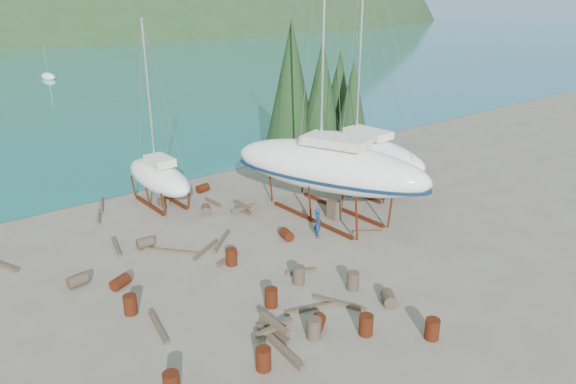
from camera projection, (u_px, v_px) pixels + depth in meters
ground at (301, 258)px, 26.98m from camera, size 600.00×600.00×0.00m
far_house_right at (14, 32)px, 181.43m from camera, size 6.60×5.60×5.60m
cypress_near_right at (322, 93)px, 41.12m from camera, size 3.60×3.60×10.00m
cypress_mid_right at (352, 106)px, 40.87m from camera, size 3.06×3.06×8.50m
cypress_back_left at (291, 81)px, 41.37m from camera, size 4.14×4.14×11.50m
cypress_far_right at (339, 95)px, 43.84m from camera, size 3.24×3.24×9.00m
moored_boat_mid at (48, 77)px, 90.73m from camera, size 2.00×5.00×6.05m
large_sailboat_near at (328, 166)px, 31.22m from camera, size 7.84×13.42×20.32m
large_sailboat_far at (361, 152)px, 36.06m from camera, size 3.32×10.69×16.82m
small_sailboat_shore at (159, 176)px, 33.57m from camera, size 2.36×7.38×11.79m
worker at (318, 223)px, 29.14m from camera, size 0.71×0.76×1.75m
drum_0 at (171, 384)px, 17.42m from camera, size 0.58×0.58×0.88m
drum_1 at (389, 298)px, 22.78m from camera, size 0.99×1.05×0.58m
drum_2 at (120, 282)px, 24.08m from camera, size 1.04×0.89×0.58m
drum_3 at (366, 325)px, 20.62m from camera, size 0.58×0.58×0.88m
drum_4 at (203, 188)px, 36.32m from camera, size 0.96×0.71×0.58m
drum_5 at (299, 275)px, 24.40m from camera, size 0.58×0.58×0.88m
drum_6 at (286, 234)px, 29.04m from camera, size 0.76×0.99×0.58m
drum_7 at (432, 329)px, 20.36m from camera, size 0.58×0.58×0.88m
drum_8 at (130, 305)px, 22.02m from camera, size 0.58×0.58×0.88m
drum_9 at (145, 243)px, 28.04m from camera, size 0.94×0.68×0.58m
drum_10 at (271, 298)px, 22.53m from camera, size 0.58×0.58×0.88m
drum_11 at (206, 210)px, 32.54m from camera, size 0.94×1.05×0.58m
drum_12 at (317, 323)px, 20.97m from camera, size 1.05×0.98×0.58m
drum_13 at (263, 359)px, 18.65m from camera, size 0.58×0.58×0.88m
drum_14 at (231, 257)px, 26.15m from camera, size 0.58×0.58×0.88m
drum_15 at (77, 280)px, 24.22m from camera, size 0.92×0.65×0.58m
drum_16 at (314, 329)px, 20.39m from camera, size 0.58×0.58×0.88m
drum_17 at (353, 281)px, 23.89m from camera, size 0.58×0.58×0.88m
timber_0 at (99, 216)px, 32.04m from camera, size 0.98×2.16×0.14m
timber_1 at (368, 232)px, 29.82m from camera, size 1.49×1.20×0.19m
timber_2 at (4, 266)px, 25.93m from camera, size 0.90×1.88×0.19m
timber_3 at (312, 308)px, 22.42m from camera, size 2.44×0.96×0.15m
timber_5 at (339, 303)px, 22.76m from camera, size 1.16×2.31×0.16m
timber_6 at (213, 202)px, 34.26m from camera, size 0.23×1.86×0.19m
timber_7 at (301, 272)px, 25.43m from camera, size 1.48×0.83×0.17m
timber_8 at (227, 259)px, 26.67m from camera, size 1.69×0.76×0.19m
timber_9 at (102, 205)px, 33.86m from camera, size 1.14×2.63×0.15m
timber_10 at (222, 241)px, 28.76m from camera, size 2.22×1.98×0.16m
timber_11 at (206, 250)px, 27.72m from camera, size 2.30×1.41×0.15m
timber_12 at (158, 327)px, 21.12m from camera, size 0.63×2.51×0.17m
timber_15 at (173, 251)px, 27.56m from camera, size 2.10×2.58×0.15m
timber_16 at (279, 346)px, 19.86m from camera, size 0.55×3.11×0.23m
timber_17 at (116, 246)px, 28.08m from camera, size 0.73×2.42×0.16m
timber_pile_fore at (275, 328)px, 20.67m from camera, size 1.80×1.80×0.60m
timber_pile_aft at (243, 208)px, 32.79m from camera, size 1.80×1.80×0.60m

